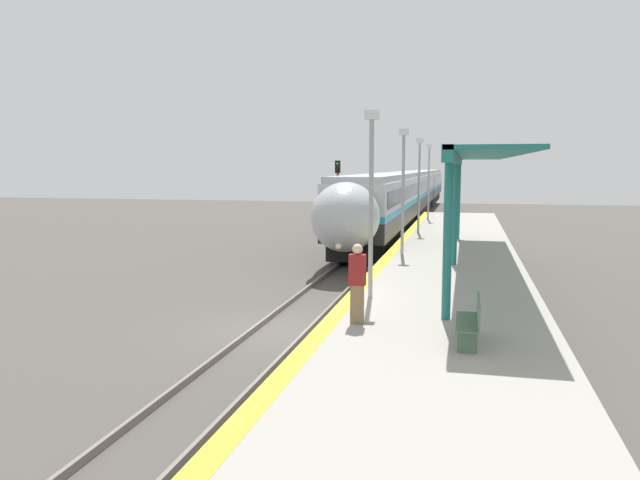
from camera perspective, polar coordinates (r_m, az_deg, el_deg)
ground_plane at (r=16.77m, az=-3.46°, el=-8.34°), size 120.00×120.00×0.00m
rail_left at (r=16.97m, az=-5.81°, el=-7.92°), size 0.08×90.00×0.15m
rail_right at (r=16.56m, az=-1.05°, el=-8.25°), size 0.08×90.00×0.15m
train at (r=53.12m, az=8.21°, el=4.41°), size 2.87×60.60×3.92m
platform_right at (r=15.99m, az=10.98°, el=-7.48°), size 5.08×64.00×0.94m
platform_bench at (r=12.50m, az=13.74°, el=-7.13°), size 0.44×1.66×0.89m
person_waiting at (r=13.66m, az=3.43°, el=-3.86°), size 0.36×0.23×1.76m
railway_signal at (r=35.20m, az=1.62°, el=4.28°), size 0.28×0.28×4.69m
lamppost_near at (r=16.19m, az=4.70°, el=4.52°), size 0.36×0.20×4.86m
lamppost_mid at (r=24.37m, az=7.61°, el=5.23°), size 0.36×0.20×4.86m
lamppost_far at (r=32.58m, az=9.05°, el=5.57°), size 0.36×0.20×4.86m
lamppost_farthest at (r=40.80m, az=9.92°, el=5.78°), size 0.36×0.20×4.86m
station_canopy at (r=22.15m, az=13.86°, el=7.06°), size 2.02×19.20×3.87m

